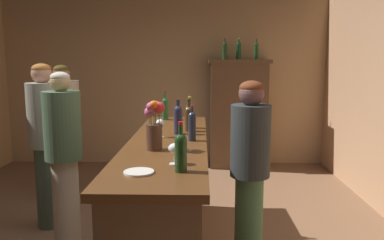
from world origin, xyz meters
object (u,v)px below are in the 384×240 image
object	(u,v)px
display_bottle_left	(225,50)
display_bottle_midleft	(239,50)
display_bottle_center	(256,50)
patron_redhead	(64,153)
wine_bottle_pinot	(178,118)
wine_glass_mid	(174,149)
flower_arrangement	(154,126)
wine_bottle_malbec	(192,125)
bar_counter	(168,200)
wine_bottle_riesling	(189,117)
patron_in_grey	(64,127)
cheese_plate	(139,172)
wine_bottle_rose	(190,114)
bartender	(250,166)
patron_near_entrance	(45,138)
wine_bottle_merlot	(165,108)
wine_bottle_syrah	(181,150)
wine_glass_front	(160,124)
display_cabinet	(239,112)

from	to	relation	value
display_bottle_left	display_bottle_midleft	bearing A→B (deg)	-0.00
display_bottle_center	patron_redhead	bearing A→B (deg)	-126.65
wine_bottle_pinot	wine_glass_mid	xyz separation A→B (m)	(0.04, -1.01, -0.04)
wine_glass_mid	flower_arrangement	size ratio (longest dim) A/B	0.36
wine_bottle_malbec	bar_counter	bearing A→B (deg)	172.86
wine_bottle_riesling	flower_arrangement	size ratio (longest dim) A/B	0.80
patron_in_grey	bar_counter	bearing A→B (deg)	16.47
cheese_plate	display_bottle_midleft	world-z (taller)	display_bottle_midleft
wine_bottle_malbec	patron_redhead	size ratio (longest dim) A/B	0.18
patron_redhead	cheese_plate	bearing A→B (deg)	-56.33
wine_bottle_rose	patron_in_grey	size ratio (longest dim) A/B	0.19
wine_bottle_riesling	bartender	bearing A→B (deg)	-45.85
wine_bottle_malbec	flower_arrangement	distance (m)	0.43
wine_bottle_riesling	wine_bottle_malbec	world-z (taller)	wine_bottle_riesling
wine_bottle_malbec	wine_glass_mid	bearing A→B (deg)	-97.41
display_bottle_left	patron_near_entrance	bearing A→B (deg)	-129.40
cheese_plate	patron_redhead	size ratio (longest dim) A/B	0.11
wine_bottle_malbec	bartender	xyz separation A→B (m)	(0.46, -0.08, -0.32)
wine_bottle_merlot	wine_bottle_rose	bearing A→B (deg)	-61.84
wine_bottle_syrah	bartender	distance (m)	1.01
patron_near_entrance	cheese_plate	bearing A→B (deg)	-48.98
bar_counter	display_bottle_midleft	distance (m)	3.36
wine_bottle_pinot	patron_in_grey	distance (m)	1.92
wine_bottle_malbec	patron_in_grey	world-z (taller)	patron_in_grey
wine_bottle_riesling	display_bottle_midleft	xyz separation A→B (m)	(0.68, 2.57, 0.67)
wine_bottle_syrah	wine_glass_mid	world-z (taller)	wine_bottle_syrah
wine_bottle_pinot	patron_in_grey	bearing A→B (deg)	139.91
display_bottle_left	bartender	world-z (taller)	display_bottle_left
wine_glass_front	wine_bottle_pinot	bearing A→B (deg)	45.25
display_bottle_midleft	display_cabinet	bearing A→B (deg)	0.00
bar_counter	wine_bottle_merlot	world-z (taller)	wine_bottle_merlot
display_bottle_center	patron_in_grey	xyz separation A→B (m)	(-2.50, -1.49, -0.95)
patron_in_grey	patron_near_entrance	bearing A→B (deg)	-19.40
wine_bottle_rose	display_bottle_center	bearing A→B (deg)	68.35
wine_bottle_merlot	bartender	world-z (taller)	bartender
display_bottle_center	patron_in_grey	distance (m)	3.06
patron_in_grey	patron_redhead	world-z (taller)	patron_in_grey
wine_bottle_riesling	bartender	world-z (taller)	bartender
wine_bottle_pinot	wine_bottle_merlot	world-z (taller)	wine_bottle_merlot
cheese_plate	patron_near_entrance	distance (m)	2.00
wine_bottle_pinot	wine_bottle_malbec	xyz separation A→B (m)	(0.13, -0.29, -0.01)
display_bottle_midleft	wine_bottle_malbec	bearing A→B (deg)	-102.06
flower_arrangement	bartender	distance (m)	0.85
cheese_plate	wine_bottle_riesling	bearing A→B (deg)	79.76
display_cabinet	wine_bottle_riesling	world-z (taller)	display_cabinet
wine_bottle_pinot	wine_bottle_riesling	distance (m)	0.17
cheese_plate	display_bottle_midleft	distance (m)	4.12
bartender	wine_bottle_malbec	bearing A→B (deg)	6.66
display_cabinet	patron_in_grey	xyz separation A→B (m)	(-2.24, -1.49, 0.00)
flower_arrangement	display_bottle_left	world-z (taller)	display_bottle_left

